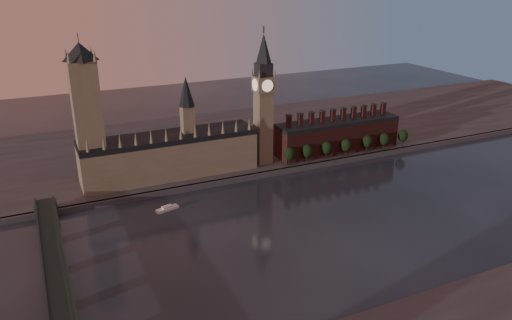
{
  "coord_description": "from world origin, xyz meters",
  "views": [
    {
      "loc": [
        -153.37,
        -229.61,
        148.69
      ],
      "look_at": [
        -21.72,
        55.0,
        29.78
      ],
      "focal_mm": 35.0,
      "sensor_mm": 36.0,
      "label": 1
    }
  ],
  "objects_px": {
    "victoria_tower": "(87,113)",
    "big_ben": "(263,98)",
    "river_boat": "(167,208)",
    "westminster_bridge": "(57,282)"
  },
  "relations": [
    {
      "from": "victoria_tower",
      "to": "big_ben",
      "type": "bearing_deg",
      "value": -2.2
    },
    {
      "from": "big_ben",
      "to": "river_boat",
      "type": "distance_m",
      "value": 116.2
    },
    {
      "from": "big_ben",
      "to": "westminster_bridge",
      "type": "xyz_separation_m",
      "value": [
        -165.0,
        -112.7,
        -49.39
      ]
    },
    {
      "from": "river_boat",
      "to": "victoria_tower",
      "type": "bearing_deg",
      "value": 113.57
    },
    {
      "from": "victoria_tower",
      "to": "big_ben",
      "type": "height_order",
      "value": "victoria_tower"
    },
    {
      "from": "river_boat",
      "to": "westminster_bridge",
      "type": "bearing_deg",
      "value": -151.04
    },
    {
      "from": "westminster_bridge",
      "to": "river_boat",
      "type": "distance_m",
      "value": 100.3
    },
    {
      "from": "westminster_bridge",
      "to": "big_ben",
      "type": "bearing_deg",
      "value": 34.33
    },
    {
      "from": "victoria_tower",
      "to": "westminster_bridge",
      "type": "xyz_separation_m",
      "value": [
        -35.0,
        -117.7,
        -51.65
      ]
    },
    {
      "from": "victoria_tower",
      "to": "westminster_bridge",
      "type": "height_order",
      "value": "victoria_tower"
    }
  ]
}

